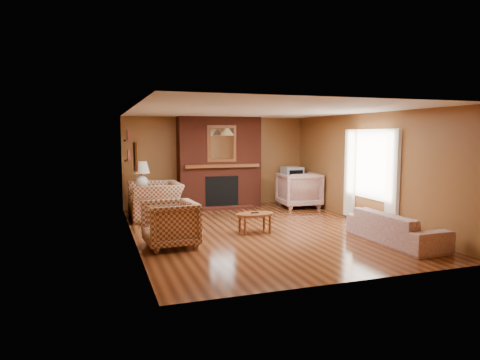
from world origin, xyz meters
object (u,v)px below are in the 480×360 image
object	(u,v)px
floral_sofa	(396,228)
tv_stand	(292,194)
plaid_armchair	(170,224)
coffee_table	(255,216)
floral_armchair	(299,190)
crt_tv	(292,175)
side_table	(142,202)
table_lamp	(141,174)
plaid_loveseat	(155,200)
fireplace	(219,163)

from	to	relation	value
floral_sofa	tv_stand	xyz separation A→B (m)	(0.15, 4.56, 0.00)
plaid_armchair	coffee_table	world-z (taller)	plaid_armchair
floral_armchair	crt_tv	xyz separation A→B (m)	(0.07, 0.57, 0.33)
floral_sofa	side_table	bearing A→B (deg)	41.62
coffee_table	tv_stand	size ratio (longest dim) A/B	1.37
side_table	tv_stand	xyz separation A→B (m)	(4.15, 0.35, -0.04)
table_lamp	floral_armchair	bearing A→B (deg)	-3.10
floral_sofa	coffee_table	distance (m)	2.61
plaid_loveseat	side_table	size ratio (longest dim) A/B	2.02
plaid_armchair	tv_stand	xyz separation A→B (m)	(4.00, 3.52, -0.12)
floral_armchair	crt_tv	bearing A→B (deg)	-91.82
coffee_table	crt_tv	bearing A→B (deg)	53.14
fireplace	floral_armchair	distance (m)	2.23
plaid_loveseat	crt_tv	distance (m)	4.02
plaid_armchair	coffee_table	bearing A→B (deg)	102.57
side_table	floral_sofa	bearing A→B (deg)	-46.46
floral_armchair	table_lamp	distance (m)	4.12
floral_sofa	floral_armchair	distance (m)	3.99
plaid_loveseat	crt_tv	xyz separation A→B (m)	(3.90, 0.88, 0.38)
fireplace	floral_armchair	world-z (taller)	fireplace
floral_sofa	crt_tv	distance (m)	4.59
plaid_loveseat	tv_stand	size ratio (longest dim) A/B	2.28
floral_sofa	coffee_table	world-z (taller)	floral_sofa
plaid_loveseat	table_lamp	size ratio (longest dim) A/B	1.95
fireplace	plaid_loveseat	xyz separation A→B (m)	(-1.85, -1.07, -0.76)
plaid_armchair	floral_sofa	distance (m)	3.99
side_table	table_lamp	size ratio (longest dim) A/B	0.96
fireplace	coffee_table	xyz separation A→B (m)	(-0.20, -3.19, -0.84)
side_table	table_lamp	distance (m)	0.69
fireplace	floral_armchair	size ratio (longest dim) A/B	2.34
plaid_armchair	table_lamp	distance (m)	3.23
plaid_armchair	floral_sofa	bearing A→B (deg)	70.90
fireplace	floral_sofa	xyz separation A→B (m)	(1.90, -4.74, -0.90)
fireplace	plaid_loveseat	size ratio (longest dim) A/B	1.86
floral_sofa	table_lamp	distance (m)	5.85
fireplace	table_lamp	distance (m)	2.17
fireplace	crt_tv	world-z (taller)	fireplace
side_table	table_lamp	xyz separation A→B (m)	(0.00, 0.00, 0.69)
coffee_table	fireplace	bearing A→B (deg)	86.48
tv_stand	crt_tv	size ratio (longest dim) A/B	1.08
plaid_loveseat	coffee_table	size ratio (longest dim) A/B	1.66
coffee_table	crt_tv	distance (m)	3.77
plaid_armchair	table_lamp	bearing A→B (deg)	178.67
tv_stand	plaid_armchair	bearing A→B (deg)	-139.46
floral_sofa	crt_tv	xyz separation A→B (m)	(0.15, 4.55, 0.52)
floral_armchair	plaid_loveseat	bearing A→B (deg)	10.08
plaid_armchair	tv_stand	bearing A→B (deg)	127.34
table_lamp	tv_stand	xyz separation A→B (m)	(4.15, 0.35, -0.72)
floral_armchair	tv_stand	distance (m)	0.60
fireplace	coffee_table	bearing A→B (deg)	-93.52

